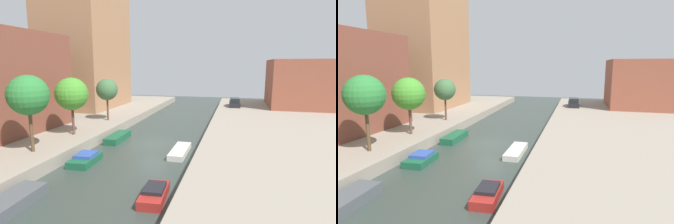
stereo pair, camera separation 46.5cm
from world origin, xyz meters
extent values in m
plane|color=#333D38|center=(0.00, 0.00, 0.00)|extent=(84.00, 84.00, 0.00)
cube|color=gray|center=(-15.00, 0.00, 0.50)|extent=(20.00, 64.00, 1.00)
cube|color=gray|center=(15.00, 0.00, 0.50)|extent=(20.00, 64.00, 1.00)
cube|color=#9E704C|center=(-16.00, 15.27, 12.14)|extent=(10.00, 13.20, 22.27)
cube|color=brown|center=(18.00, 23.49, 4.81)|extent=(10.00, 11.53, 7.63)
cylinder|color=#4F3D25|center=(-7.45, -7.49, 2.69)|extent=(0.26, 0.26, 3.39)
sphere|color=#2A7734|center=(-7.45, -7.49, 5.47)|extent=(3.09, 3.09, 3.09)
cylinder|color=brown|center=(-7.45, -1.94, 2.45)|extent=(0.25, 0.25, 2.90)
sphere|color=#418D2A|center=(-7.45, -1.94, 5.00)|extent=(3.14, 3.14, 3.14)
cylinder|color=brown|center=(-7.45, 5.37, 2.44)|extent=(0.23, 0.23, 2.87)
sphere|color=#3C653C|center=(-7.45, 5.37, 4.79)|extent=(2.63, 2.63, 2.63)
cube|color=black|center=(7.64, 21.06, 1.39)|extent=(1.90, 4.28, 0.77)
cube|color=#1E2328|center=(7.64, 20.74, 2.11)|extent=(1.61, 2.38, 0.67)
cube|color=#4C5156|center=(-3.71, -13.43, 0.34)|extent=(1.79, 3.80, 0.68)
cube|color=#195638|center=(-3.53, -6.47, 0.27)|extent=(1.86, 3.13, 0.54)
cube|color=#2D4C9E|center=(-3.53, -6.29, 0.66)|extent=(1.52, 1.75, 0.24)
cube|color=#195638|center=(-3.88, 0.39, 0.32)|extent=(1.49, 4.18, 0.64)
cube|color=maroon|center=(3.54, -10.68, 0.27)|extent=(1.58, 3.11, 0.54)
cube|color=black|center=(3.54, -10.57, 0.65)|extent=(1.27, 1.74, 0.21)
cube|color=beige|center=(3.29, -2.26, 0.24)|extent=(1.32, 4.32, 0.48)
camera|label=1|loc=(7.96, -24.68, 7.69)|focal=28.88mm
camera|label=2|loc=(8.41, -24.56, 7.69)|focal=28.88mm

